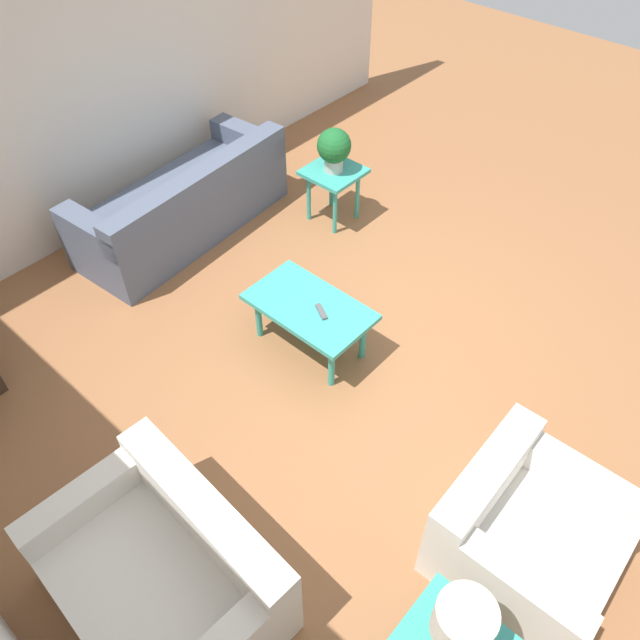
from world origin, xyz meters
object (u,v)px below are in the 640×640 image
table_lamp (462,625)px  potted_plant (334,148)px  sofa (185,205)px  loveseat (166,575)px  armchair (525,534)px  coffee_table (309,310)px  side_table_plant (333,179)px

table_lamp → potted_plant: bearing=-41.4°
sofa → loveseat: 3.43m
armchair → coffee_table: armchair is taller
sofa → side_table_plant: (-0.89, -1.07, 0.15)m
side_table_plant → loveseat: bearing=116.7°
loveseat → potted_plant: 3.77m
sofa → armchair: bearing=74.5°
loveseat → side_table_plant: (1.68, -3.34, 0.18)m
armchair → sofa: bearing=78.0°
loveseat → coffee_table: loveseat is taller
sofa → loveseat: (-2.57, 2.27, -0.03)m
loveseat → potted_plant: size_ratio=3.37×
armchair → table_lamp: size_ratio=2.18×
armchair → side_table_plant: size_ratio=1.78×
armchair → coffee_table: 2.11m
potted_plant → loveseat: bearing=116.7°
potted_plant → armchair: bearing=148.9°
armchair → side_table_plant: (3.03, -1.82, 0.17)m
loveseat → sofa: bearing=142.1°
armchair → potted_plant: size_ratio=2.35×
armchair → potted_plant: (3.03, -1.82, 0.50)m
loveseat → table_lamp: table_lamp is taller
side_table_plant → sofa: bearing=50.1°
loveseat → side_table_plant: bearing=120.3°
sofa → side_table_plant: size_ratio=3.98×
loveseat → side_table_plant: size_ratio=2.55×
armchair → table_lamp: 1.03m
loveseat → potted_plant: bearing=120.3°
table_lamp → loveseat: bearing=24.8°
side_table_plant → table_lamp: (-3.06, 2.70, 0.38)m
potted_plant → table_lamp: table_lamp is taller
coffee_table → potted_plant: size_ratio=2.32×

